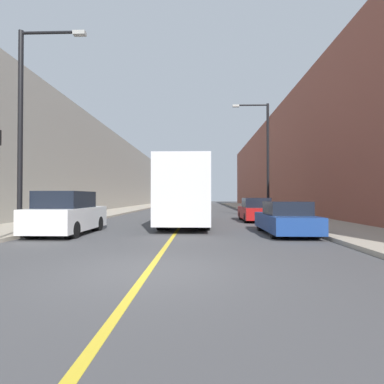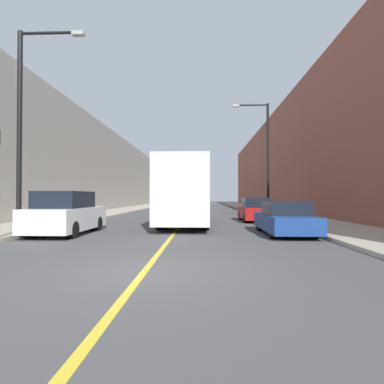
{
  "view_description": "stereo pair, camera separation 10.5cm",
  "coord_description": "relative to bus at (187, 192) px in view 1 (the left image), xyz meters",
  "views": [
    {
      "loc": [
        1.18,
        -6.58,
        1.64
      ],
      "look_at": [
        0.4,
        17.55,
        2.02
      ],
      "focal_mm": 28.0,
      "sensor_mm": 36.0,
      "label": 1
    },
    {
      "loc": [
        1.28,
        -6.58,
        1.64
      ],
      "look_at": [
        0.4,
        17.55,
        2.02
      ],
      "focal_mm": 28.0,
      "sensor_mm": 36.0,
      "label": 2
    }
  ],
  "objects": [
    {
      "name": "street_lamp_right",
      "position": [
        5.71,
        5.08,
        3.1
      ],
      "size": [
        2.78,
        0.24,
        8.59
      ],
      "color": "black",
      "rests_on": "sidewalk_right"
    },
    {
      "name": "sidewalk_left",
      "position": [
        -8.16,
        18.77,
        -1.84
      ],
      "size": [
        3.86,
        72.0,
        0.15
      ],
      "primitive_type": "cube",
      "color": "#A89E8C",
      "rests_on": "ground"
    },
    {
      "name": "building_row_right",
      "position": [
        11.5,
        18.77,
        4.01
      ],
      "size": [
        4.0,
        72.0,
        11.84
      ],
      "primitive_type": "cube",
      "color": "brown",
      "rests_on": "ground"
    },
    {
      "name": "road_center_line",
      "position": [
        -0.29,
        18.77,
        -1.91
      ],
      "size": [
        0.16,
        72.0,
        0.01
      ],
      "primitive_type": "cube",
      "color": "gold",
      "rests_on": "ground"
    },
    {
      "name": "car_right_near",
      "position": [
        4.54,
        -4.66,
        -1.26
      ],
      "size": [
        1.89,
        4.4,
        1.44
      ],
      "color": "navy",
      "rests_on": "ground"
    },
    {
      "name": "parked_suv_left",
      "position": [
        -5.0,
        -4.88,
        -1.05
      ],
      "size": [
        2.0,
        4.48,
        1.87
      ],
      "color": "silver",
      "rests_on": "ground"
    },
    {
      "name": "sidewalk_right",
      "position": [
        7.57,
        18.77,
        -1.84
      ],
      "size": [
        3.86,
        72.0,
        0.15
      ],
      "primitive_type": "cube",
      "color": "#A89E8C",
      "rests_on": "ground"
    },
    {
      "name": "car_right_mid",
      "position": [
        4.5,
        2.37,
        -1.21
      ],
      "size": [
        1.86,
        4.23,
        1.56
      ],
      "color": "maroon",
      "rests_on": "ground"
    },
    {
      "name": "bus",
      "position": [
        0.0,
        0.0,
        0.0
      ],
      "size": [
        2.58,
        10.17,
        3.59
      ],
      "color": "silver",
      "rests_on": "ground"
    },
    {
      "name": "street_lamp_left",
      "position": [
        -6.3,
        -5.86,
        2.96
      ],
      "size": [
        2.78,
        0.24,
        8.31
      ],
      "color": "black",
      "rests_on": "sidewalk_left"
    },
    {
      "name": "ground_plane",
      "position": [
        -0.29,
        -11.23,
        -1.91
      ],
      "size": [
        200.0,
        200.0,
        0.0
      ],
      "primitive_type": "plane",
      "color": "#474749"
    },
    {
      "name": "building_row_left",
      "position": [
        -12.09,
        18.77,
        2.97
      ],
      "size": [
        4.0,
        72.0,
        9.77
      ],
      "primitive_type": "cube",
      "color": "gray",
      "rests_on": "ground"
    }
  ]
}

